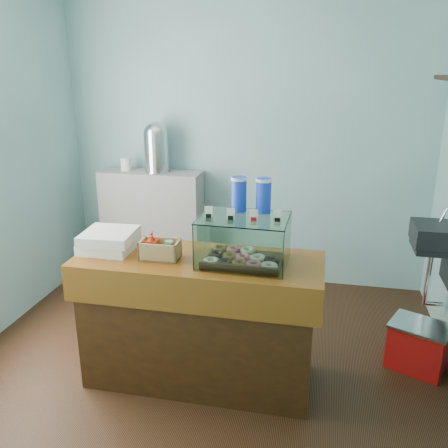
% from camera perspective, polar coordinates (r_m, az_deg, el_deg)
% --- Properties ---
extents(ground, '(3.50, 3.50, 0.00)m').
position_cam_1_polar(ground, '(3.70, -1.83, -15.64)').
color(ground, black).
rests_on(ground, ground).
extents(room_shell, '(3.54, 3.04, 2.82)m').
position_cam_1_polar(room_shell, '(3.09, -1.65, 11.61)').
color(room_shell, '#72A0A7').
rests_on(room_shell, ground).
extents(counter, '(1.60, 0.60, 0.90)m').
position_cam_1_polar(counter, '(3.25, -3.00, -11.38)').
color(counter, '#42230C').
rests_on(counter, ground).
extents(back_shelf, '(1.00, 0.32, 1.10)m').
position_cam_1_polar(back_shelf, '(4.84, -8.54, -0.11)').
color(back_shelf, gray).
rests_on(back_shelf, ground).
extents(display_case, '(0.56, 0.42, 0.52)m').
position_cam_1_polar(display_case, '(2.95, 2.48, -1.42)').
color(display_case, '#371B10').
rests_on(display_case, counter).
extents(condiment_crate, '(0.26, 0.16, 0.18)m').
position_cam_1_polar(condiment_crate, '(3.06, -7.85, -3.01)').
color(condiment_crate, tan).
rests_on(condiment_crate, counter).
extents(pastry_boxes, '(0.35, 0.35, 0.13)m').
position_cam_1_polar(pastry_boxes, '(3.26, -13.66, -1.93)').
color(pastry_boxes, white).
rests_on(pastry_boxes, counter).
extents(coffee_urn, '(0.26, 0.26, 0.48)m').
position_cam_1_polar(coffee_urn, '(4.62, -8.15, 9.30)').
color(coffee_urn, silver).
rests_on(coffee_urn, back_shelf).
extents(red_cooler, '(0.48, 0.44, 0.35)m').
position_cam_1_polar(red_cooler, '(3.76, 22.29, -13.41)').
color(red_cooler, red).
rests_on(red_cooler, ground).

